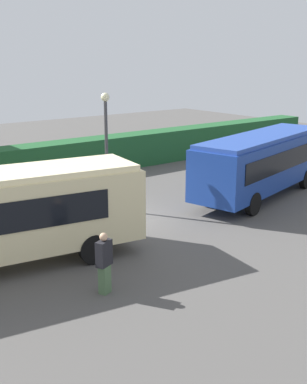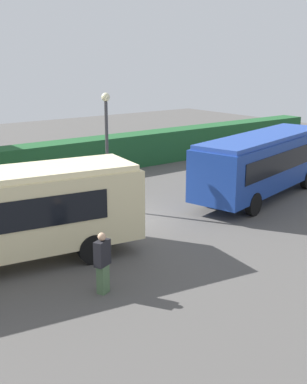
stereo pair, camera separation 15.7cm
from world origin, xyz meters
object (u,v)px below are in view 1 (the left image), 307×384
at_px(lamppost, 106,137).
at_px(traffic_cone, 103,182).
at_px(person_right, 263,158).
at_px(bus_blue, 262,161).
at_px(person_center, 104,262).

bearing_deg(lamppost, traffic_cone, 61.39).
xyz_separation_m(person_right, lamppost, (-10.39, -0.08, 2.21)).
height_order(person_right, traffic_cone, person_right).
distance_m(bus_blue, traffic_cone, 8.06).
bearing_deg(bus_blue, person_center, -174.41).
bearing_deg(bus_blue, lamppost, 144.94).
relative_size(person_center, traffic_cone, 3.03).
relative_size(person_right, traffic_cone, 3.12).
bearing_deg(person_right, traffic_cone, 64.38).
height_order(traffic_cone, lamppost, lamppost).
distance_m(person_right, lamppost, 10.62).
distance_m(person_center, lamppost, 8.27).
bearing_deg(traffic_cone, bus_blue, -50.16).
bearing_deg(bus_blue, traffic_cone, 116.23).
relative_size(person_center, person_right, 0.97).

